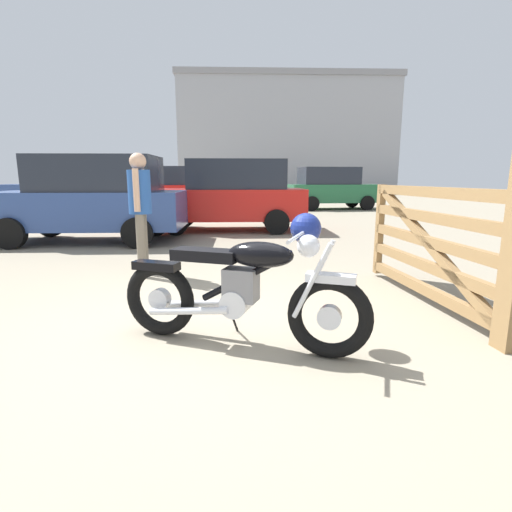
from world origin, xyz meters
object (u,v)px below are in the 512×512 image
(dark_sedan_left, at_px, (230,195))
(white_estate_far, at_px, (332,188))
(silver_sedan_mid, at_px, (92,198))
(pale_sedan_back, at_px, (194,188))
(timber_gate, at_px, (445,243))
(vintage_motorcycle, at_px, (246,286))
(bystander, at_px, (140,202))
(red_hatchback_near, at_px, (52,188))

(dark_sedan_left, xyz_separation_m, white_estate_far, (4.37, 6.85, 0.00))
(silver_sedan_mid, height_order, pale_sedan_back, same)
(silver_sedan_mid, distance_m, white_estate_far, 11.21)
(timber_gate, bearing_deg, dark_sedan_left, 14.05)
(vintage_motorcycle, height_order, bystander, bystander)
(timber_gate, height_order, dark_sedan_left, dark_sedan_left)
(bystander, xyz_separation_m, red_hatchback_near, (-7.54, 14.82, -0.18))
(vintage_motorcycle, height_order, red_hatchback_near, red_hatchback_near)
(bystander, height_order, dark_sedan_left, dark_sedan_left)
(white_estate_far, relative_size, red_hatchback_near, 0.93)
(timber_gate, distance_m, silver_sedan_mid, 6.91)
(red_hatchback_near, bearing_deg, timber_gate, -62.09)
(vintage_motorcycle, height_order, pale_sedan_back, pale_sedan_back)
(bystander, distance_m, red_hatchback_near, 16.63)
(dark_sedan_left, xyz_separation_m, pale_sedan_back, (-1.45, 6.17, 0.00))
(dark_sedan_left, height_order, red_hatchback_near, dark_sedan_left)
(white_estate_far, distance_m, pale_sedan_back, 5.86)
(pale_sedan_back, height_order, red_hatchback_near, pale_sedan_back)
(dark_sedan_left, relative_size, white_estate_far, 0.97)
(silver_sedan_mid, distance_m, pale_sedan_back, 8.00)
(dark_sedan_left, distance_m, pale_sedan_back, 6.34)
(vintage_motorcycle, height_order, white_estate_far, white_estate_far)
(pale_sedan_back, bearing_deg, red_hatchback_near, 146.79)
(vintage_motorcycle, relative_size, white_estate_far, 0.49)
(vintage_motorcycle, distance_m, red_hatchback_near, 19.39)
(dark_sedan_left, bearing_deg, silver_sedan_mid, 31.47)
(timber_gate, bearing_deg, bystander, 58.67)
(vintage_motorcycle, xyz_separation_m, red_hatchback_near, (-8.87, 17.24, 0.34))
(bystander, distance_m, silver_sedan_mid, 3.48)
(vintage_motorcycle, relative_size, timber_gate, 0.78)
(timber_gate, distance_m, white_estate_far, 13.51)
(dark_sedan_left, distance_m, red_hatchback_near, 13.33)
(pale_sedan_back, bearing_deg, vintage_motorcycle, -88.40)
(silver_sedan_mid, relative_size, white_estate_far, 0.98)
(timber_gate, distance_m, dark_sedan_left, 6.82)
(silver_sedan_mid, bearing_deg, vintage_motorcycle, 120.22)
(dark_sedan_left, relative_size, pale_sedan_back, 0.97)
(vintage_motorcycle, bearing_deg, dark_sedan_left, 112.76)
(vintage_motorcycle, height_order, timber_gate, timber_gate)
(vintage_motorcycle, distance_m, pale_sedan_back, 13.45)
(bystander, distance_m, white_estate_far, 12.88)
(silver_sedan_mid, height_order, white_estate_far, same)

